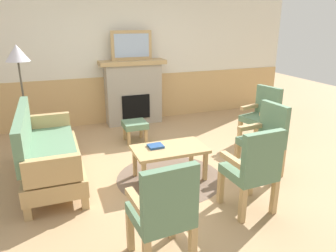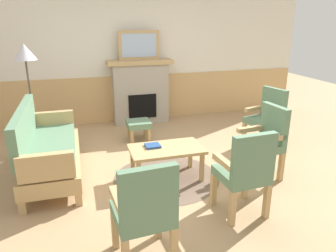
% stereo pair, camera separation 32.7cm
% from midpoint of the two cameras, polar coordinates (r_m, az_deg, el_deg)
% --- Properties ---
extents(ground_plane, '(14.00, 14.00, 0.00)m').
position_cam_midpoint_polar(ground_plane, '(4.58, 3.31, -7.92)').
color(ground_plane, tan).
extents(wall_back, '(7.20, 0.14, 2.70)m').
position_cam_midpoint_polar(wall_back, '(6.64, -4.15, 12.25)').
color(wall_back, silver).
rests_on(wall_back, ground_plane).
extents(fireplace, '(1.30, 0.44, 1.28)m').
position_cam_midpoint_polar(fireplace, '(6.50, -3.54, 6.25)').
color(fireplace, '#A39989').
rests_on(fireplace, ground_plane).
extents(framed_picture, '(0.80, 0.04, 0.56)m').
position_cam_midpoint_polar(framed_picture, '(6.37, -3.70, 14.25)').
color(framed_picture, tan).
rests_on(framed_picture, fireplace).
extents(couch, '(0.70, 1.80, 0.98)m').
position_cam_midpoint_polar(couch, '(4.48, -18.83, -4.01)').
color(couch, tan).
rests_on(couch, ground_plane).
extents(coffee_table, '(0.96, 0.56, 0.44)m').
position_cam_midpoint_polar(coffee_table, '(4.20, 1.94, -4.62)').
color(coffee_table, tan).
rests_on(coffee_table, ground_plane).
extents(round_rug, '(1.43, 1.43, 0.01)m').
position_cam_midpoint_polar(round_rug, '(4.37, 1.89, -9.24)').
color(round_rug, brown).
rests_on(round_rug, ground_plane).
extents(book_on_table, '(0.20, 0.18, 0.03)m').
position_cam_midpoint_polar(book_on_table, '(4.20, -0.55, -3.58)').
color(book_on_table, navy).
rests_on(book_on_table, coffee_table).
extents(footstool, '(0.40, 0.40, 0.36)m').
position_cam_midpoint_polar(footstool, '(5.55, -3.64, 0.13)').
color(footstool, tan).
rests_on(footstool, ground_plane).
extents(armchair_near_fireplace, '(0.52, 0.52, 0.98)m').
position_cam_midpoint_polar(armchair_near_fireplace, '(4.45, 19.01, -2.19)').
color(armchair_near_fireplace, tan).
rests_on(armchair_near_fireplace, ground_plane).
extents(armchair_by_window_left, '(0.58, 0.58, 0.98)m').
position_cam_midpoint_polar(armchair_by_window_left, '(5.52, 19.01, 1.79)').
color(armchair_by_window_left, tan).
rests_on(armchair_by_window_left, ground_plane).
extents(armchair_front_left, '(0.51, 0.51, 0.98)m').
position_cam_midpoint_polar(armchair_front_left, '(3.51, 16.31, -7.60)').
color(armchair_front_left, tan).
rests_on(armchair_front_left, ground_plane).
extents(armchair_front_center, '(0.52, 0.52, 0.98)m').
position_cam_midpoint_polar(armchair_front_center, '(2.74, -0.68, -14.74)').
color(armchair_front_center, tan).
rests_on(armchair_front_center, ground_plane).
extents(floor_lamp_by_couch, '(0.36, 0.36, 1.68)m').
position_cam_midpoint_polar(floor_lamp_by_couch, '(5.53, -22.66, 11.08)').
color(floor_lamp_by_couch, '#332D28').
rests_on(floor_lamp_by_couch, ground_plane).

